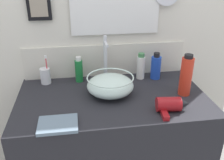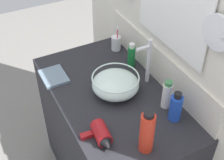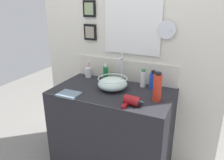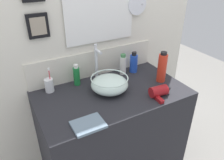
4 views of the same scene
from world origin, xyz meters
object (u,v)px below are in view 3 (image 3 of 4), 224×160
Objects in this scene: faucet at (121,67)px; soap_dispenser at (106,73)px; hand_towel at (69,94)px; shampoo_bottle at (157,87)px; glass_bowl_sink at (113,83)px; spray_bottle at (153,81)px; hair_drier at (133,101)px; lotion_bottle at (143,78)px; toothbrush_cup at (88,72)px.

faucet is 0.19m from soap_dispenser.
hand_towel is (-0.11, -0.47, -0.07)m from soap_dispenser.
glass_bowl_sink is at bearing 171.59° from shampoo_bottle.
shampoo_bottle is at bearing -67.56° from spray_bottle.
soap_dispenser is 0.90× the size of hand_towel.
hair_drier is at bearing -43.36° from soap_dispenser.
glass_bowl_sink is 0.42m from shampoo_bottle.
glass_bowl_sink is 0.39m from hand_towel.
hair_drier is 0.56m from hand_towel.
lotion_bottle is at bearing 39.67° from glass_bowl_sink.
lotion_bottle is at bearing 97.58° from hair_drier.
shampoo_bottle is (0.42, -0.06, 0.06)m from glass_bowl_sink.
lotion_bottle is 0.31m from shampoo_bottle.
toothbrush_cup is 1.04× the size of spray_bottle.
spray_bottle is at bearing -5.49° from faucet.
hair_drier reaches higher than hand_towel.
hair_drier is at bearing -130.65° from shampoo_bottle.
spray_bottle is at bearing -2.52° from toothbrush_cup.
faucet reaches higher than lotion_bottle.
hair_drier is 1.04× the size of soap_dispenser.
hair_drier is 0.40m from spray_bottle.
lotion_bottle is at bearing 172.00° from spray_bottle.
faucet is 0.39m from toothbrush_cup.
hand_towel is (-0.28, -0.27, -0.05)m from glass_bowl_sink.
shampoo_bottle is (0.14, 0.16, 0.08)m from hair_drier.
hand_towel is (0.09, -0.47, -0.04)m from toothbrush_cup.
spray_bottle is at bearing 84.00° from hair_drier.
glass_bowl_sink is 0.43m from toothbrush_cup.
hand_towel is at bearing -136.59° from glass_bowl_sink.
hair_drier is 0.41m from lotion_bottle.
spray_bottle is 0.95× the size of hand_towel.
soap_dispenser is 0.49m from spray_bottle.
toothbrush_cup is 1.10× the size of soap_dispenser.
lotion_bottle is at bearing -2.02° from soap_dispenser.
shampoo_bottle reaches higher than hand_towel.
spray_bottle is 0.75m from hand_towel.
toothbrush_cup is 0.48m from hand_towel.
glass_bowl_sink is at bearing 141.38° from hair_drier.
hand_towel is (-0.51, -0.45, -0.07)m from lotion_bottle.
soap_dispenser reaches higher than hair_drier.
faucet is at bearing 174.51° from spray_bottle.
lotion_bottle is at bearing 41.81° from hand_towel.
faucet reaches higher than glass_bowl_sink.
spray_bottle is (0.49, -0.03, 0.00)m from soap_dispenser.
shampoo_bottle reaches higher than soap_dispenser.
soap_dispenser is (-0.39, 0.01, -0.00)m from lotion_bottle.
lotion_bottle reaches higher than glass_bowl_sink.
spray_bottle reaches higher than hand_towel.
toothbrush_cup reaches higher than lotion_bottle.
faucet is at bearing 90.00° from glass_bowl_sink.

